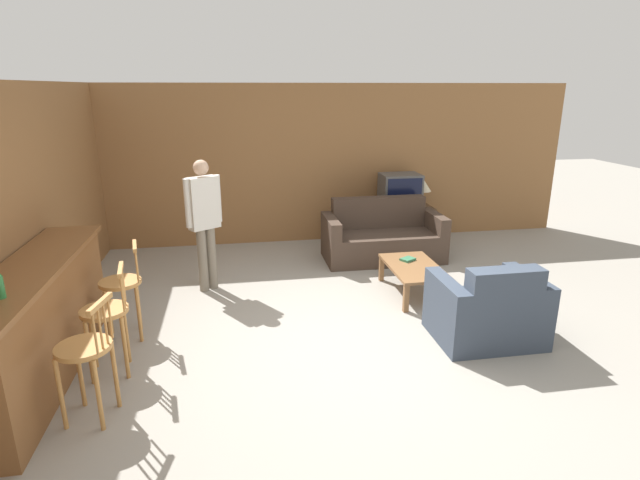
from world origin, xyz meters
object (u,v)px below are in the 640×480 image
object	(u,v)px
coffee_table	(414,270)
person_by_window	(204,217)
couch_far	(382,238)
bar_chair_far	(123,288)
table_lamp	(423,186)
tv	(400,191)
bar_chair_near	(86,355)
tv_unit	(398,225)
book_on_table	(408,259)
armchair_near	(488,311)
bar_chair_mid	(107,317)

from	to	relation	value
coffee_table	person_by_window	xyz separation A→B (m)	(-2.58, 0.59, 0.64)
couch_far	person_by_window	world-z (taller)	person_by_window
bar_chair_far	table_lamp	world-z (taller)	table_lamp
tv	bar_chair_near	bearing A→B (deg)	-133.20
bar_chair_far	tv_unit	size ratio (longest dim) A/B	0.91
table_lamp	person_by_window	bearing A→B (deg)	-155.55
bar_chair_near	book_on_table	size ratio (longest dim) A/B	4.56
tv	person_by_window	distance (m)	3.48
bar_chair_far	tv	distance (m)	4.79
bar_chair_far	coffee_table	size ratio (longest dim) A/B	0.93
armchair_near	tv_unit	bearing A→B (deg)	86.97
bar_chair_near	bar_chair_mid	world-z (taller)	same
coffee_table	table_lamp	xyz separation A→B (m)	(0.91, 2.17, 0.63)
armchair_near	person_by_window	bearing A→B (deg)	147.08
book_on_table	bar_chair_mid	bearing A→B (deg)	-155.90
tv_unit	bar_chair_near	bearing A→B (deg)	-133.18
book_on_table	bar_chair_far	bearing A→B (deg)	-166.34
bar_chair_mid	coffee_table	size ratio (longest dim) A/B	0.93
tv	tv_unit	bearing A→B (deg)	90.00
bar_chair_near	armchair_near	distance (m)	3.77
bar_chair_near	coffee_table	distance (m)	3.91
couch_far	person_by_window	size ratio (longest dim) A/B	1.05
bar_chair_mid	couch_far	xyz separation A→B (m)	(3.37, 2.70, -0.24)
bar_chair_far	tv	world-z (taller)	tv
bar_chair_mid	person_by_window	distance (m)	2.08
bar_chair_near	couch_far	distance (m)	4.78
bar_chair_far	table_lamp	xyz separation A→B (m)	(4.28, 2.78, 0.40)
armchair_near	person_by_window	size ratio (longest dim) A/B	0.63
couch_far	tv	distance (m)	1.08
table_lamp	bar_chair_mid	bearing A→B (deg)	-140.98
bar_chair_far	tv_unit	distance (m)	4.78
coffee_table	bar_chair_mid	bearing A→B (deg)	-159.04
bar_chair_far	person_by_window	size ratio (longest dim) A/B	0.60
bar_chair_far	book_on_table	world-z (taller)	bar_chair_far
bar_chair_near	couch_far	xyz separation A→B (m)	(3.37, 3.38, -0.24)
table_lamp	person_by_window	world-z (taller)	person_by_window
table_lamp	tv	bearing A→B (deg)	-179.54
tv_unit	book_on_table	distance (m)	2.03
bar_chair_far	armchair_near	distance (m)	3.77
tv	table_lamp	xyz separation A→B (m)	(0.39, 0.00, 0.07)
bar_chair_near	tv_unit	size ratio (longest dim) A/B	0.91
table_lamp	bar_chair_near	bearing A→B (deg)	-135.94
bar_chair_mid	tv	world-z (taller)	tv
tv_unit	table_lamp	size ratio (longest dim) A/B	2.37
bar_chair_far	couch_far	bearing A→B (deg)	30.90
couch_far	coffee_table	xyz separation A→B (m)	(-0.00, -1.41, 0.01)
couch_far	bar_chair_far	bearing A→B (deg)	-149.10
coffee_table	tv	bearing A→B (deg)	76.68
bar_chair_far	armchair_near	size ratio (longest dim) A/B	0.96
tv_unit	table_lamp	distance (m)	0.76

